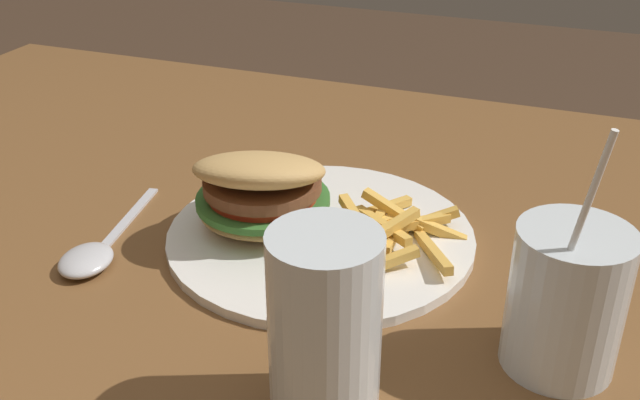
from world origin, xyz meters
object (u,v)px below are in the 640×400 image
Objects in this scene: juice_glass at (565,303)px; beer_glass at (325,331)px; meal_plate_near at (293,211)px; spoon at (90,257)px.

beer_glass is at bearing 36.92° from juice_glass.
spoon is at bearing 34.78° from meal_plate_near.
spoon is (0.16, 0.11, -0.02)m from meal_plate_near.
beer_glass is 0.19m from juice_glass.
meal_plate_near is 1.58× the size of spoon.
juice_glass is (-0.26, 0.10, 0.02)m from meal_plate_near.
meal_plate_near reaches higher than spoon.
meal_plate_near is 1.46× the size of juice_glass.
beer_glass reaches higher than meal_plate_near.
meal_plate_near is 2.11× the size of beer_glass.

